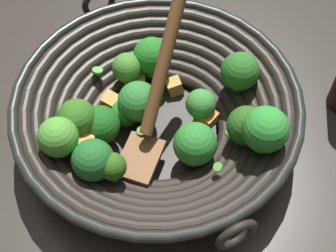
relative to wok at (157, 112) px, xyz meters
name	(u,v)px	position (x,y,z in m)	size (l,w,h in m)	color
ground_plane	(158,133)	(0.00, 0.00, -0.06)	(4.00, 4.00, 0.00)	#332D28
wok	(157,112)	(0.00, 0.00, 0.00)	(0.40, 0.40, 0.22)	black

